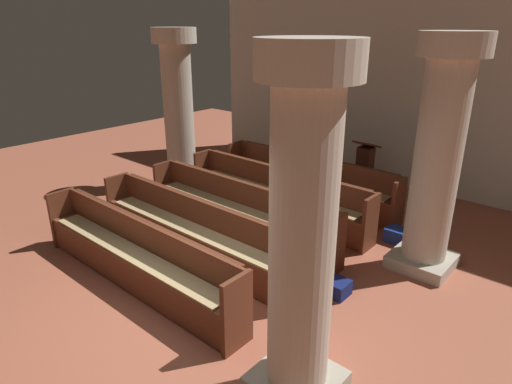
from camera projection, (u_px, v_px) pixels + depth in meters
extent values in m
plane|color=#AD5B42|center=(187.00, 312.00, 5.39)|extent=(19.20, 19.20, 0.00)
cube|color=silver|center=(413.00, 78.00, 8.86)|extent=(10.00, 0.16, 4.50)
cube|color=brown|center=(307.00, 179.00, 8.55)|extent=(3.66, 0.38, 0.05)
cube|color=brown|center=(312.00, 166.00, 8.59)|extent=(3.66, 0.04, 0.40)
cube|color=#562B1A|center=(314.00, 156.00, 8.55)|extent=(3.51, 0.06, 0.02)
cube|color=#5B2D1B|center=(237.00, 162.00, 9.69)|extent=(0.06, 0.44, 0.89)
cube|color=#5B2D1B|center=(398.00, 205.00, 7.42)|extent=(0.06, 0.44, 0.89)
cube|color=brown|center=(301.00, 193.00, 8.51)|extent=(3.66, 0.03, 0.42)
cube|color=tan|center=(306.00, 178.00, 8.52)|extent=(3.37, 0.32, 0.02)
cube|color=brown|center=(275.00, 193.00, 7.86)|extent=(3.66, 0.38, 0.05)
cube|color=brown|center=(281.00, 179.00, 7.90)|extent=(3.66, 0.04, 0.40)
cube|color=#562B1A|center=(283.00, 168.00, 7.86)|extent=(3.51, 0.06, 0.02)
cube|color=#5B2D1B|center=(203.00, 172.00, 9.00)|extent=(0.06, 0.44, 0.89)
cube|color=#5B2D1B|center=(370.00, 223.00, 6.73)|extent=(0.06, 0.44, 0.89)
cube|color=brown|center=(268.00, 208.00, 7.82)|extent=(3.66, 0.03, 0.42)
cube|color=tan|center=(274.00, 192.00, 7.83)|extent=(3.37, 0.32, 0.02)
cube|color=brown|center=(237.00, 210.00, 7.17)|extent=(3.66, 0.38, 0.05)
cube|color=brown|center=(244.00, 194.00, 7.20)|extent=(3.66, 0.04, 0.40)
cube|color=#562B1A|center=(245.00, 182.00, 7.17)|extent=(3.51, 0.06, 0.02)
cube|color=#5B2D1B|center=(165.00, 185.00, 8.31)|extent=(0.06, 0.44, 0.89)
cube|color=#5B2D1B|center=(336.00, 247.00, 6.03)|extent=(0.06, 0.44, 0.89)
cube|color=brown|center=(230.00, 226.00, 7.13)|extent=(3.66, 0.03, 0.42)
cube|color=tan|center=(236.00, 208.00, 7.14)|extent=(3.37, 0.32, 0.02)
cube|color=brown|center=(191.00, 230.00, 6.48)|extent=(3.66, 0.38, 0.05)
cube|color=brown|center=(199.00, 213.00, 6.51)|extent=(3.66, 0.04, 0.40)
cube|color=#562B1A|center=(200.00, 200.00, 6.48)|extent=(3.51, 0.06, 0.02)
cube|color=#5B2D1B|center=(119.00, 200.00, 7.62)|extent=(0.06, 0.44, 0.89)
cube|color=#5B2D1B|center=(293.00, 276.00, 5.34)|extent=(0.06, 0.44, 0.89)
cube|color=brown|center=(182.00, 248.00, 6.44)|extent=(3.66, 0.03, 0.42)
cube|color=tan|center=(190.00, 228.00, 6.45)|extent=(3.37, 0.32, 0.02)
cube|color=brown|center=(134.00, 255.00, 5.78)|extent=(3.66, 0.38, 0.05)
cube|color=brown|center=(143.00, 235.00, 5.82)|extent=(3.66, 0.04, 0.40)
cube|color=#562B1A|center=(144.00, 221.00, 5.78)|extent=(3.51, 0.06, 0.02)
cube|color=#5B2D1B|center=(64.00, 218.00, 6.93)|extent=(0.06, 0.44, 0.89)
cube|color=#5B2D1B|center=(237.00, 314.00, 4.65)|extent=(0.06, 0.44, 0.89)
cube|color=brown|center=(124.00, 276.00, 5.74)|extent=(3.66, 0.03, 0.42)
cube|color=tan|center=(132.00, 253.00, 5.76)|extent=(3.37, 0.32, 0.02)
cube|color=#B6AD9A|center=(422.00, 260.00, 6.39)|extent=(0.82, 0.82, 0.18)
cylinder|color=beige|center=(437.00, 164.00, 5.87)|extent=(0.61, 0.61, 2.73)
cylinder|color=beige|center=(455.00, 44.00, 5.32)|extent=(0.88, 0.88, 0.30)
cube|color=#B6AD9A|center=(183.00, 179.00, 9.66)|extent=(0.82, 0.82, 0.18)
cylinder|color=beige|center=(179.00, 113.00, 9.14)|extent=(0.61, 0.61, 2.73)
cylinder|color=beige|center=(174.00, 35.00, 8.59)|extent=(0.88, 0.88, 0.30)
cube|color=#B6AD9A|center=(296.00, 382.00, 4.23)|extent=(0.76, 0.76, 0.18)
cylinder|color=beige|center=(302.00, 247.00, 3.71)|extent=(0.57, 0.57, 2.73)
cylinder|color=beige|center=(310.00, 59.00, 3.16)|extent=(0.82, 0.82, 0.30)
cube|color=#411E13|center=(362.00, 190.00, 9.22)|extent=(0.45, 0.45, 0.06)
cube|color=#4C2316|center=(364.00, 170.00, 9.06)|extent=(0.28, 0.28, 0.95)
cube|color=#502518|center=(367.00, 144.00, 8.87)|extent=(0.48, 0.35, 0.15)
cube|color=maroon|center=(308.00, 154.00, 8.62)|extent=(0.14, 0.21, 0.03)
cube|color=navy|center=(397.00, 235.00, 7.10)|extent=(0.33, 0.30, 0.22)
cube|color=navy|center=(333.00, 286.00, 5.75)|extent=(0.42, 0.30, 0.20)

